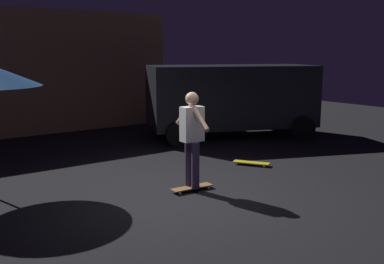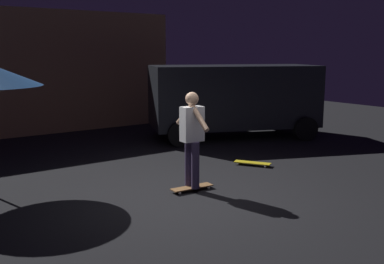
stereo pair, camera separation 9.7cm
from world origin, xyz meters
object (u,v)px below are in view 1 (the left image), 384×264
at_px(parked_van, 231,96).
at_px(skater, 192,133).
at_px(skateboard_spare, 251,163).
at_px(skateboard_ridden, 192,188).

xyz_separation_m(parked_van, skater, (-3.90, -3.41, -0.12)).
xyz_separation_m(skateboard_spare, skater, (-2.08, -0.67, 0.98)).
xyz_separation_m(parked_van, skateboard_spare, (-1.82, -2.74, -1.11)).
distance_m(skateboard_ridden, skateboard_spare, 2.18).
bearing_deg(skater, skateboard_spare, 17.94).
height_order(parked_van, skater, parked_van).
bearing_deg(skateboard_ridden, skater, 0.00).
distance_m(skateboard_ridden, skater, 0.98).
bearing_deg(skateboard_ridden, skateboard_spare, 17.94).
distance_m(parked_van, skater, 5.18).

